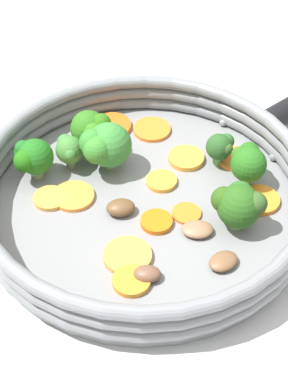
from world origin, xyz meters
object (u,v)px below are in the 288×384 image
at_px(skillet, 144,207).
at_px(broccoli_floret_0, 248,162).
at_px(broccoli_floret_1, 91,129).
at_px(broccoli_floret_4, 105,146).
at_px(carrot_slice_0, 73,196).
at_px(carrot_slice_10, 50,198).
at_px(carrot_slice_2, 235,159).
at_px(carrot_slice_4, 259,200).
at_px(broccoli_floret_5, 221,147).
at_px(carrot_slice_5, 152,129).
at_px(mushroom_piece_2, 197,229).
at_px(carrot_slice_1, 161,181).
at_px(mushroom_piece_1, 223,261).
at_px(broccoli_floret_2, 32,157).
at_px(carrot_slice_3, 157,222).
at_px(carrot_slice_9, 187,213).
at_px(carrot_slice_6, 131,281).
at_px(broccoli_floret_6, 239,203).
at_px(mushroom_piece_0, 147,274).
at_px(broccoli_floret_3, 69,150).
at_px(carrot_slice_7, 186,158).
at_px(carrot_slice_8, 130,256).
at_px(mushroom_piece_3, 121,208).
at_px(carrot_slice_11, 111,126).

xyz_separation_m(skillet, broccoli_floret_0, (0.05, -0.10, 0.04)).
distance_m(broccoli_floret_1, broccoli_floret_4, 0.03).
height_order(carrot_slice_0, carrot_slice_10, same).
xyz_separation_m(carrot_slice_0, carrot_slice_2, (0.09, -0.15, -0.00)).
bearing_deg(carrot_slice_4, broccoli_floret_5, 43.33).
height_order(carrot_slice_5, mushroom_piece_2, mushroom_piece_2).
relative_size(carrot_slice_1, carrot_slice_5, 0.76).
bearing_deg(mushroom_piece_1, broccoli_floret_2, 69.32).
xyz_separation_m(carrot_slice_3, carrot_slice_9, (0.02, -0.03, -0.00)).
bearing_deg(carrot_slice_4, carrot_slice_6, 140.73).
distance_m(broccoli_floret_5, broccoli_floret_6, 0.09).
bearing_deg(mushroom_piece_0, broccoli_floret_3, 40.21).
height_order(carrot_slice_7, broccoli_floret_3, broccoli_floret_3).
relative_size(skillet, broccoli_floret_3, 8.49).
bearing_deg(carrot_slice_9, mushroom_piece_1, -142.46).
distance_m(carrot_slice_6, mushroom_piece_2, 0.09).
height_order(carrot_slice_5, carrot_slice_8, carrot_slice_8).
bearing_deg(carrot_slice_1, carrot_slice_4, -93.72).
xyz_separation_m(broccoli_floret_6, mushroom_piece_2, (-0.02, 0.04, -0.02)).
bearing_deg(carrot_slice_4, broccoli_floret_0, 33.39).
bearing_deg(mushroom_piece_3, broccoli_floret_0, -59.13).
xyz_separation_m(carrot_slice_0, carrot_slice_11, (0.12, -0.01, 0.00)).
bearing_deg(broccoli_floret_5, carrot_slice_2, -64.55).
xyz_separation_m(broccoli_floret_5, mushroom_piece_3, (-0.09, 0.09, -0.02)).
height_order(carrot_slice_7, broccoli_floret_1, broccoli_floret_1).
distance_m(skillet, carrot_slice_11, 0.13).
relative_size(carrot_slice_3, broccoli_floret_6, 0.59).
distance_m(carrot_slice_11, broccoli_floret_1, 0.05).
relative_size(skillet, broccoli_floret_2, 7.16).
relative_size(broccoli_floret_2, broccoli_floret_6, 0.83).
height_order(carrot_slice_2, broccoli_floret_1, broccoli_floret_1).
relative_size(carrot_slice_3, carrot_slice_10, 0.92).
relative_size(carrot_slice_7, mushroom_piece_2, 1.25).
distance_m(carrot_slice_4, carrot_slice_6, 0.16).
height_order(carrot_slice_4, broccoli_floret_6, broccoli_floret_6).
distance_m(carrot_slice_9, mushroom_piece_1, 0.07).
xyz_separation_m(carrot_slice_1, broccoli_floret_0, (0.02, -0.09, 0.03)).
xyz_separation_m(carrot_slice_8, broccoli_floret_0, (0.13, -0.09, 0.03)).
distance_m(carrot_slice_0, broccoli_floret_4, 0.06).
bearing_deg(carrot_slice_9, mushroom_piece_2, -147.32).
xyz_separation_m(skillet, mushroom_piece_2, (-0.03, -0.06, 0.01)).
xyz_separation_m(carrot_slice_4, carrot_slice_7, (0.05, 0.08, 0.00)).
bearing_deg(carrot_slice_10, carrot_slice_6, -129.43).
bearing_deg(mushroom_piece_2, mushroom_piece_0, 150.77).
height_order(carrot_slice_4, mushroom_piece_1, mushroom_piece_1).
bearing_deg(carrot_slice_2, carrot_slice_7, 101.63).
height_order(carrot_slice_4, broccoli_floret_2, broccoli_floret_2).
relative_size(carrot_slice_5, broccoli_floret_2, 0.95).
xyz_separation_m(carrot_slice_3, broccoli_floret_3, (0.06, 0.11, 0.02)).
distance_m(carrot_slice_8, broccoli_floret_4, 0.13).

